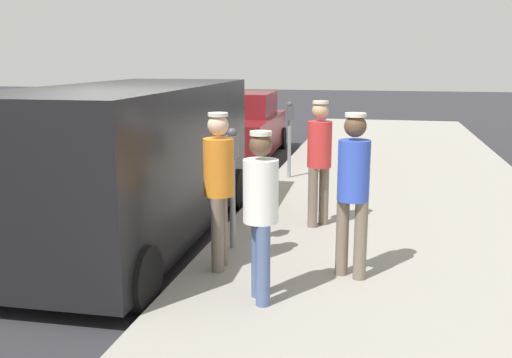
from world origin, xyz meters
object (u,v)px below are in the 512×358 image
(parking_meter_far, at_px, (290,126))
(parked_van, at_px, (131,160))
(pedestrian_in_red, at_px, (319,155))
(pedestrian_in_orange, at_px, (219,180))
(pedestrian_in_blue, at_px, (353,184))
(parked_sedan_ahead, at_px, (240,128))
(parking_meter_near, at_px, (232,168))
(pedestrian_in_white, at_px, (261,206))

(parking_meter_far, xyz_separation_m, parked_van, (-1.50, -4.14, -0.03))
(parking_meter_far, xyz_separation_m, pedestrian_in_red, (0.95, -3.27, -0.00))
(pedestrian_in_orange, xyz_separation_m, parked_van, (-1.54, 1.06, -0.02))
(pedestrian_in_blue, xyz_separation_m, parked_sedan_ahead, (-3.27, 8.15, -0.44))
(pedestrian_in_blue, xyz_separation_m, parked_van, (-3.01, 1.01, -0.03))
(pedestrian_in_orange, height_order, parked_van, parked_van)
(parking_meter_near, relative_size, pedestrian_in_white, 0.90)
(parked_van, bearing_deg, parking_meter_near, -12.39)
(parking_meter_far, relative_size, pedestrian_in_white, 0.90)
(pedestrian_in_orange, bearing_deg, pedestrian_in_blue, 1.99)
(pedestrian_in_orange, xyz_separation_m, pedestrian_in_white, (0.64, -0.78, -0.06))
(parking_meter_near, distance_m, pedestrian_in_red, 1.53)
(parked_sedan_ahead, bearing_deg, parking_meter_near, -76.73)
(parking_meter_far, relative_size, pedestrian_in_red, 0.85)
(pedestrian_in_red, xyz_separation_m, pedestrian_in_orange, (-0.91, -1.93, -0.00))
(parking_meter_far, relative_size, parked_sedan_ahead, 0.34)
(pedestrian_in_blue, bearing_deg, parking_meter_near, 155.68)
(pedestrian_in_blue, height_order, parked_sedan_ahead, pedestrian_in_blue)
(parking_meter_far, bearing_deg, parked_van, -109.92)
(pedestrian_in_white, height_order, parked_sedan_ahead, pedestrian_in_white)
(pedestrian_in_blue, relative_size, parked_van, 0.34)
(parking_meter_far, relative_size, parked_van, 0.29)
(pedestrian_in_red, height_order, parked_sedan_ahead, pedestrian_in_red)
(pedestrian_in_orange, bearing_deg, pedestrian_in_white, -50.67)
(pedestrian_in_orange, relative_size, parked_van, 0.34)
(pedestrian_in_blue, distance_m, parked_van, 3.17)
(parking_meter_far, xyz_separation_m, pedestrian_in_blue, (1.51, -5.15, 0.01))
(parking_meter_near, distance_m, parked_sedan_ahead, 7.68)
(parking_meter_far, height_order, parked_sedan_ahead, parking_meter_far)
(pedestrian_in_orange, height_order, pedestrian_in_white, pedestrian_in_orange)
(parking_meter_near, xyz_separation_m, pedestrian_in_orange, (0.04, -0.73, -0.01))
(parking_meter_far, distance_m, pedestrian_in_red, 3.40)
(parking_meter_near, distance_m, parked_van, 1.54)
(parking_meter_far, distance_m, parked_van, 4.40)
(parking_meter_far, distance_m, pedestrian_in_white, 6.02)
(pedestrian_in_orange, bearing_deg, parking_meter_near, 93.02)
(parking_meter_near, height_order, parking_meter_far, same)
(parking_meter_far, bearing_deg, pedestrian_in_orange, -89.57)
(pedestrian_in_orange, height_order, parked_sedan_ahead, pedestrian_in_orange)
(parking_meter_near, height_order, parked_van, parked_van)
(parking_meter_far, distance_m, pedestrian_in_orange, 5.20)
(pedestrian_in_blue, distance_m, parked_sedan_ahead, 8.79)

